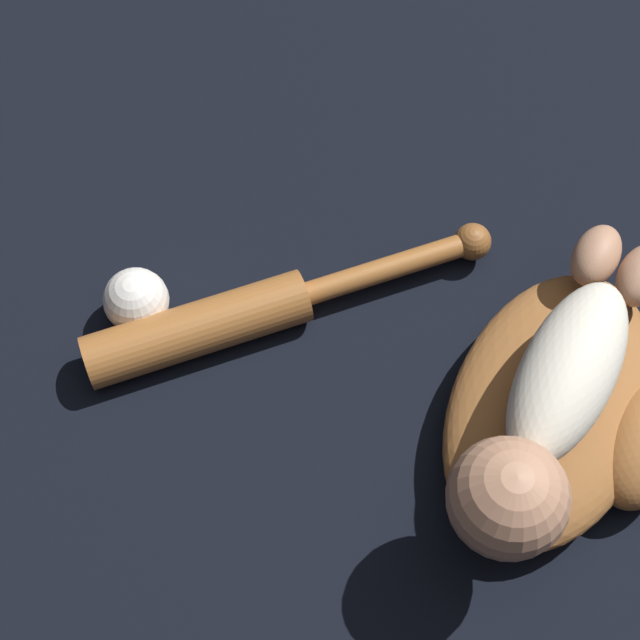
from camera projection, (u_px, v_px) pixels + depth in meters
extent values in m
plane|color=black|center=(597.00, 436.00, 1.15)|extent=(6.00, 6.00, 0.00)
ellipsoid|color=#935B2D|center=(551.00, 406.00, 1.12)|extent=(0.38, 0.29, 0.08)
ellipsoid|color=silver|center=(568.00, 372.00, 1.05)|extent=(0.24, 0.16, 0.09)
sphere|color=tan|center=(508.00, 498.00, 0.97)|extent=(0.11, 0.11, 0.11)
ellipsoid|color=tan|center=(596.00, 256.00, 1.13)|extent=(0.09, 0.07, 0.05)
cylinder|color=#9E602D|center=(197.00, 329.00, 1.18)|extent=(0.18, 0.25, 0.06)
cylinder|color=#9E602D|center=(390.00, 268.00, 1.22)|extent=(0.12, 0.19, 0.03)
sphere|color=brown|center=(472.00, 242.00, 1.23)|extent=(0.04, 0.04, 0.04)
sphere|color=white|center=(136.00, 300.00, 1.19)|extent=(0.07, 0.07, 0.07)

